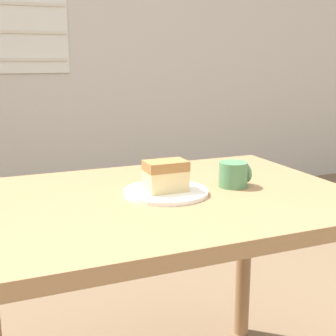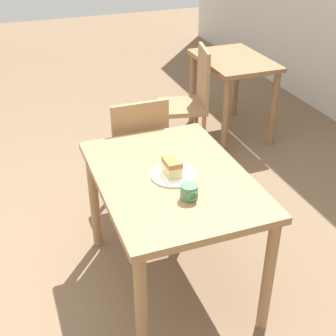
# 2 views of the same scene
# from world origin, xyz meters

# --- Properties ---
(wall_back) EXTENTS (10.00, 0.09, 2.80)m
(wall_back) POSITION_xyz_m (-0.00, 3.03, 1.40)
(wall_back) COLOR beige
(wall_back) RESTS_ON ground_plane
(dining_table_near) EXTENTS (1.08, 0.77, 0.75)m
(dining_table_near) POSITION_xyz_m (0.07, 0.60, 0.64)
(dining_table_near) COLOR #9E754C
(dining_table_near) RESTS_ON ground_plane
(plate) EXTENTS (0.24, 0.24, 0.01)m
(plate) POSITION_xyz_m (0.09, 0.61, 0.76)
(plate) COLOR white
(plate) RESTS_ON dining_table_near
(cake_slice) EXTENTS (0.12, 0.08, 0.09)m
(cake_slice) POSITION_xyz_m (0.08, 0.60, 0.81)
(cake_slice) COLOR #E5CC89
(cake_slice) RESTS_ON plate
(coffee_mug) EXTENTS (0.09, 0.09, 0.08)m
(coffee_mug) POSITION_xyz_m (0.31, 0.60, 0.79)
(coffee_mug) COLOR #4C8456
(coffee_mug) RESTS_ON dining_table_near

